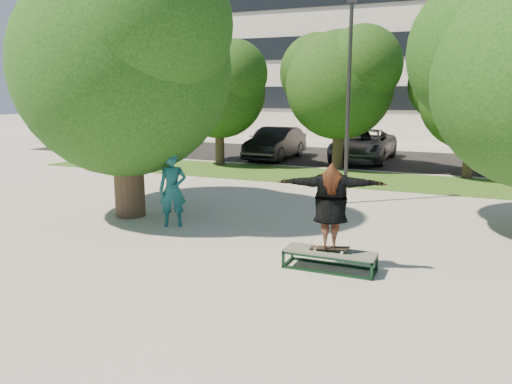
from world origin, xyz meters
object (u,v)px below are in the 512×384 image
at_px(grind_box, 330,260).
at_px(car_silver_a, 266,139).
at_px(lamppost, 348,102).
at_px(bystander, 173,189).
at_px(car_grey, 364,145).
at_px(tree_left, 122,55).
at_px(car_silver_b, 505,152).
at_px(car_dark, 276,143).

height_order(grind_box, car_silver_a, car_silver_a).
bearing_deg(lamppost, bystander, -128.25).
bearing_deg(car_grey, bystander, -97.84).
distance_m(tree_left, car_grey, 14.84).
bearing_deg(car_silver_b, tree_left, -135.67).
height_order(tree_left, grind_box, tree_left).
height_order(grind_box, car_dark, car_dark).
relative_size(car_silver_a, car_grey, 0.76).
bearing_deg(car_dark, grind_box, -64.73).
height_order(lamppost, car_silver_a, lamppost).
relative_size(tree_left, car_silver_b, 1.33).
bearing_deg(car_grey, grind_box, -80.61).
relative_size(tree_left, lamppost, 1.16).
bearing_deg(tree_left, car_silver_b, 53.15).
relative_size(bystander, car_silver_a, 0.45).
height_order(grind_box, car_grey, car_grey).
relative_size(tree_left, car_dark, 1.43).
distance_m(lamppost, bystander, 6.06).
xyz_separation_m(tree_left, car_silver_a, (-2.01, 15.40, -3.69)).
distance_m(bystander, car_dark, 13.47).
bearing_deg(tree_left, car_dark, 91.91).
height_order(tree_left, car_silver_a, tree_left).
relative_size(lamppost, car_dark, 1.23).
relative_size(tree_left, car_silver_a, 1.65).
xyz_separation_m(lamppost, grind_box, (1.11, -6.02, -2.96)).
height_order(lamppost, car_grey, lamppost).
bearing_deg(grind_box, lamppost, 100.43).
height_order(car_dark, car_grey, car_dark).
bearing_deg(bystander, lamppost, 23.18).
xyz_separation_m(car_silver_a, car_dark, (1.59, -2.65, 0.08)).
relative_size(car_dark, car_grey, 0.87).
bearing_deg(lamppost, car_grey, 98.03).
relative_size(grind_box, car_dark, 0.36).
height_order(bystander, car_silver_b, bystander).
bearing_deg(tree_left, lamppost, 36.42).
xyz_separation_m(car_dark, car_silver_b, (10.72, 0.98, -0.04)).
xyz_separation_m(lamppost, car_grey, (-1.40, 9.95, -2.36)).
relative_size(tree_left, bystander, 3.66).
bearing_deg(lamppost, grind_box, -79.57).
distance_m(lamppost, car_dark, 10.79).
bearing_deg(car_silver_a, lamppost, -64.74).
bearing_deg(car_silver_a, grind_box, -71.53).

